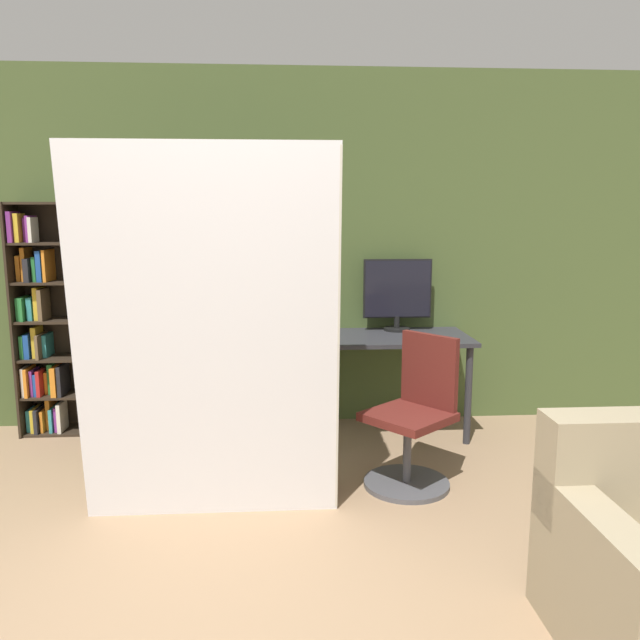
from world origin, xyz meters
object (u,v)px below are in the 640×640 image
at_px(mattress_near, 210,335).
at_px(mattress_far, 215,328).
at_px(monitor, 397,292).
at_px(office_chair, 413,426).
at_px(bookshelf, 55,325).

xyz_separation_m(mattress_near, mattress_far, (0.00, 0.22, -0.00)).
relative_size(monitor, office_chair, 0.60).
bearing_deg(monitor, office_chair, -95.02).
bearing_deg(monitor, mattress_far, -137.15).
bearing_deg(mattress_far, monitor, 42.85).
xyz_separation_m(office_chair, mattress_near, (-1.17, -0.29, 0.64)).
distance_m(bookshelf, mattress_far, 1.76).
height_order(bookshelf, mattress_far, mattress_far).
xyz_separation_m(monitor, bookshelf, (-2.57, 0.00, -0.23)).
relative_size(monitor, bookshelf, 0.32).
distance_m(monitor, bookshelf, 2.58).
relative_size(office_chair, bookshelf, 0.53).
bearing_deg(monitor, bookshelf, 180.00).
bearing_deg(monitor, mattress_near, -132.22).
height_order(monitor, office_chair, monitor).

